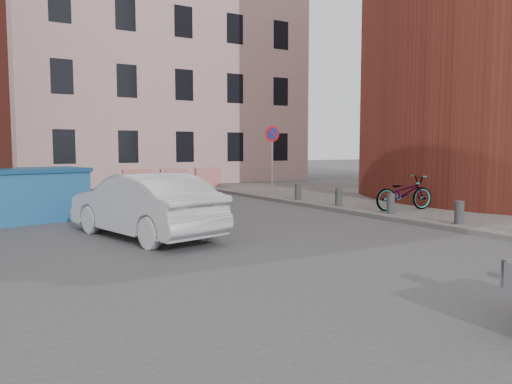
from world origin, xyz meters
TOP-DOWN VIEW (x-y plane):
  - ground at (0.00, 0.00)m, footprint 120.00×120.00m
  - sidewalk at (10.00, 4.00)m, footprint 9.00×24.00m
  - building_pink at (6.00, 22.00)m, footprint 16.00×8.00m
  - no_parking_sign at (6.00, 9.48)m, footprint 0.60×0.09m
  - bollards at (6.00, 3.40)m, footprint 0.22×9.02m
  - barriers at (4.20, 15.00)m, footprint 4.70×0.18m
  - dumpster at (-2.93, 7.77)m, footprint 3.61×2.36m
  - silver_car at (-0.81, 3.97)m, footprint 2.40×4.44m
  - bicycle at (6.91, 3.77)m, footprint 2.00×0.97m

SIDE VIEW (x-z plane):
  - ground at x=0.00m, z-range 0.00..0.00m
  - sidewalk at x=10.00m, z-range 0.00..0.12m
  - bollards at x=6.00m, z-range 0.12..0.67m
  - barriers at x=4.20m, z-range 0.00..1.00m
  - bicycle at x=6.91m, z-range 0.12..1.13m
  - silver_car at x=-0.81m, z-range 0.00..1.39m
  - dumpster at x=-2.93m, z-range 0.01..1.40m
  - no_parking_sign at x=6.00m, z-range 0.69..3.34m
  - building_pink at x=6.00m, z-range 0.00..14.00m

